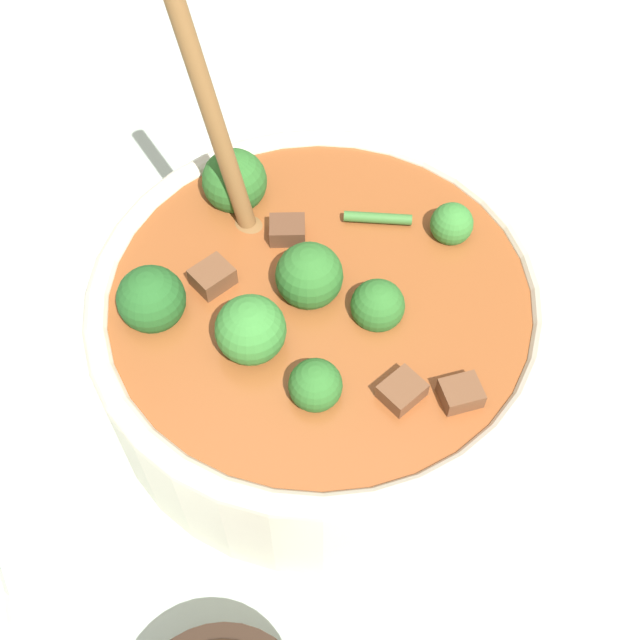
{
  "coord_description": "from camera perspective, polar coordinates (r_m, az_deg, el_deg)",
  "views": [
    {
      "loc": [
        0.16,
        -0.25,
        0.49
      ],
      "look_at": [
        0.0,
        0.0,
        0.06
      ],
      "focal_mm": 45.0,
      "sensor_mm": 36.0,
      "label": 1
    }
  ],
  "objects": [
    {
      "name": "ground_plane",
      "position": [
        0.58,
        0.0,
        -3.59
      ],
      "size": [
        4.0,
        4.0,
        0.0
      ],
      "primitive_type": "plane",
      "color": "#ADBCAD"
    },
    {
      "name": "stew_bowl",
      "position": [
        0.53,
        -0.12,
        -0.32
      ],
      "size": [
        0.29,
        0.29,
        0.24
      ],
      "color": "beige",
      "rests_on": "ground_plane"
    }
  ]
}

